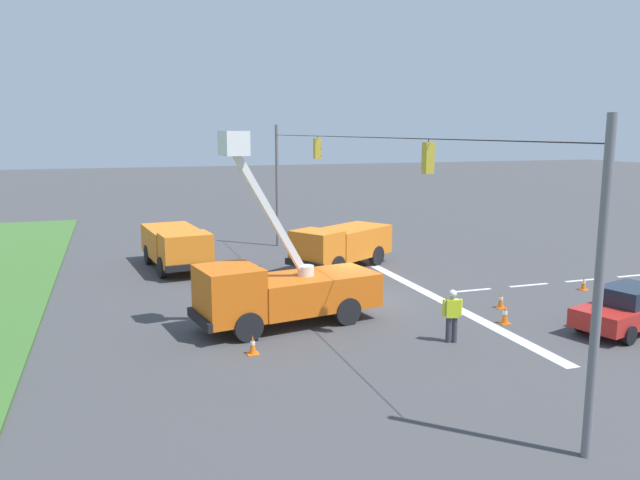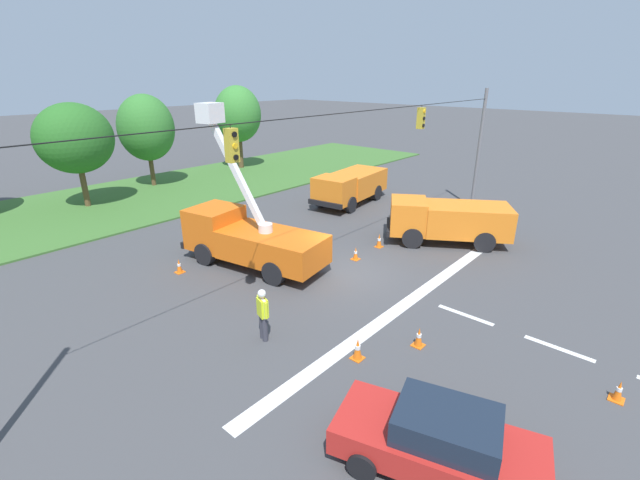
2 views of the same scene
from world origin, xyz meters
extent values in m
plane|color=#424244|center=(0.00, 0.00, 0.00)|extent=(200.00, 200.00, 0.00)
cube|color=silver|center=(0.00, -3.26, 0.00)|extent=(17.60, 0.50, 0.01)
cube|color=silver|center=(0.00, -5.26, 0.00)|extent=(0.20, 2.00, 0.01)
cube|color=silver|center=(0.00, -8.26, 0.00)|extent=(0.20, 2.00, 0.01)
cube|color=silver|center=(0.00, -11.26, 0.00)|extent=(0.20, 2.00, 0.01)
cube|color=silver|center=(0.00, -14.26, 0.00)|extent=(0.20, 2.00, 0.01)
cylinder|color=slate|center=(-13.00, 0.00, 3.60)|extent=(0.20, 0.20, 7.20)
cylinder|color=slate|center=(13.00, 0.00, 3.60)|extent=(0.20, 0.20, 7.20)
cylinder|color=black|center=(0.00, 0.00, 6.60)|extent=(26.00, 0.03, 0.03)
cylinder|color=black|center=(-5.60, 0.00, 6.55)|extent=(0.02, 0.02, 0.10)
cube|color=gold|center=(-5.60, 0.00, 6.02)|extent=(0.32, 0.28, 0.96)
cylinder|color=black|center=(-5.60, -0.16, 6.34)|extent=(0.16, 0.05, 0.16)
cylinder|color=yellow|center=(-5.60, -0.16, 6.02)|extent=(0.16, 0.05, 0.16)
cylinder|color=black|center=(-5.60, -0.16, 5.70)|extent=(0.16, 0.05, 0.16)
cylinder|color=black|center=(5.38, 0.00, 6.55)|extent=(0.02, 0.02, 0.10)
cube|color=gold|center=(5.38, 0.00, 6.02)|extent=(0.32, 0.28, 0.96)
cylinder|color=yellow|center=(5.38, -0.16, 6.34)|extent=(0.16, 0.05, 0.16)
cylinder|color=black|center=(5.38, -0.16, 6.02)|extent=(0.16, 0.05, 0.16)
cylinder|color=black|center=(5.38, -0.16, 5.70)|extent=(0.16, 0.05, 0.16)
cube|color=orange|center=(-1.93, 2.53, 1.11)|extent=(3.04, 4.87, 1.22)
cube|color=orange|center=(-2.50, 5.73, 1.41)|extent=(2.50, 2.30, 1.83)
cube|color=#1E2838|center=(-2.62, 6.40, 1.73)|extent=(1.93, 0.44, 0.82)
cube|color=black|center=(-2.68, 6.76, 0.65)|extent=(2.27, 0.56, 0.30)
cylinder|color=black|center=(-3.49, 5.29, 0.50)|extent=(0.45, 1.03, 1.00)
cylinder|color=black|center=(-1.42, 5.65, 0.50)|extent=(0.45, 1.03, 1.00)
cylinder|color=black|center=(-2.83, 1.55, 0.50)|extent=(0.45, 1.03, 1.00)
cylinder|color=black|center=(-0.76, 1.92, 0.50)|extent=(0.45, 1.03, 1.00)
cylinder|color=silver|center=(-1.99, 2.85, 1.90)|extent=(0.60, 0.60, 0.36)
cube|color=white|center=(-2.22, 4.14, 3.95)|extent=(0.73, 2.82, 4.59)
cube|color=white|center=(-2.45, 5.43, 6.44)|extent=(1.03, 0.94, 0.80)
cube|color=orange|center=(6.63, -2.31, 1.23)|extent=(4.09, 4.62, 1.46)
cube|color=orange|center=(5.09, 0.12, 1.31)|extent=(2.79, 2.63, 1.62)
cube|color=#1E2838|center=(4.77, 0.63, 1.59)|extent=(1.70, 1.13, 0.73)
cube|color=black|center=(4.59, 0.91, 0.65)|extent=(2.03, 1.36, 0.30)
cylinder|color=black|center=(4.32, -0.64, 0.50)|extent=(0.77, 0.99, 1.00)
cylinder|color=black|center=(6.11, 0.49, 0.50)|extent=(0.77, 0.99, 1.00)
cylinder|color=black|center=(6.12, -3.48, 0.50)|extent=(0.77, 0.99, 1.00)
cylinder|color=black|center=(7.90, -2.35, 0.50)|extent=(0.77, 0.99, 1.00)
cube|color=orange|center=(9.50, 6.53, 1.23)|extent=(4.42, 2.89, 1.45)
cube|color=orange|center=(6.56, 6.16, 1.29)|extent=(2.05, 2.50, 1.59)
cube|color=#1E2838|center=(5.94, 6.08, 1.57)|extent=(0.35, 2.03, 0.71)
cube|color=black|center=(5.59, 6.04, 0.65)|extent=(0.46, 2.39, 0.30)
cylinder|color=black|center=(6.93, 5.10, 0.50)|extent=(1.03, 0.40, 1.00)
cylinder|color=black|center=(6.65, 7.28, 0.50)|extent=(1.03, 0.40, 1.00)
cylinder|color=black|center=(10.37, 5.53, 0.50)|extent=(1.03, 0.40, 1.00)
cylinder|color=black|center=(10.10, 7.71, 0.50)|extent=(1.03, 0.40, 1.00)
cube|color=red|center=(-6.49, -7.39, 0.64)|extent=(2.92, 4.62, 0.64)
cube|color=#192333|center=(-6.45, -7.53, 1.26)|extent=(2.02, 2.41, 0.60)
cylinder|color=black|center=(-7.70, -6.36, 0.32)|extent=(0.37, 0.67, 0.64)
cylinder|color=black|center=(-6.05, -5.86, 0.32)|extent=(0.37, 0.67, 0.64)
cylinder|color=black|center=(-5.29, -8.42, 0.32)|extent=(0.37, 0.67, 0.64)
cylinder|color=#383842|center=(-5.62, -0.92, 0.42)|extent=(0.18, 0.18, 0.85)
cylinder|color=#383842|center=(-5.68, -1.11, 0.42)|extent=(0.18, 0.18, 0.85)
cube|color=#D8EA26|center=(-5.65, -1.02, 1.15)|extent=(0.35, 0.45, 0.60)
cube|color=silver|center=(-5.65, -1.02, 1.15)|extent=(0.21, 0.42, 0.62)
cylinder|color=#D8EA26|center=(-5.57, -0.76, 1.18)|extent=(0.11, 0.11, 0.55)
cylinder|color=#D8EA26|center=(-5.73, -1.27, 1.18)|extent=(0.11, 0.11, 0.55)
sphere|color=tan|center=(-5.65, -1.02, 1.58)|extent=(0.22, 0.22, 0.22)
sphere|color=white|center=(-5.65, -1.02, 1.64)|extent=(0.26, 0.26, 0.26)
cube|color=orange|center=(1.37, 0.58, 0.01)|extent=(0.36, 0.36, 0.03)
cone|color=orange|center=(1.37, 0.58, 0.32)|extent=(0.23, 0.23, 0.58)
cylinder|color=white|center=(1.37, 0.58, 0.35)|extent=(0.14, 0.14, 0.10)
cube|color=orange|center=(-2.73, -4.91, 0.01)|extent=(0.36, 0.36, 0.03)
cone|color=orange|center=(-2.73, -4.91, 0.34)|extent=(0.25, 0.25, 0.62)
cylinder|color=white|center=(-2.73, -4.91, 0.37)|extent=(0.15, 0.15, 0.11)
cube|color=orange|center=(3.34, 0.62, 0.01)|extent=(0.36, 0.36, 0.03)
cone|color=orange|center=(3.34, 0.62, 0.36)|extent=(0.26, 0.26, 0.66)
cylinder|color=white|center=(3.34, 0.62, 0.39)|extent=(0.16, 0.16, 0.12)
cube|color=orange|center=(-4.70, 5.41, 0.01)|extent=(0.36, 0.36, 0.03)
cone|color=orange|center=(-4.70, 5.41, 0.33)|extent=(0.24, 0.24, 0.59)
cylinder|color=white|center=(-4.70, 5.41, 0.35)|extent=(0.15, 0.15, 0.11)
cube|color=orange|center=(-4.50, -3.87, 0.01)|extent=(0.36, 0.36, 0.03)
cone|color=orange|center=(-4.50, -3.87, 0.36)|extent=(0.27, 0.27, 0.67)
cylinder|color=white|center=(-4.50, -3.87, 0.40)|extent=(0.17, 0.17, 0.12)
cube|color=orange|center=(-1.46, -9.98, 0.01)|extent=(0.36, 0.36, 0.03)
cone|color=orange|center=(-1.46, -9.98, 0.31)|extent=(0.22, 0.22, 0.56)
cylinder|color=white|center=(-1.46, -9.98, 0.34)|extent=(0.14, 0.14, 0.10)
camera|label=1|loc=(-22.87, 9.25, 6.85)|focal=35.00mm
camera|label=2|loc=(-13.22, -10.01, 7.89)|focal=24.00mm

